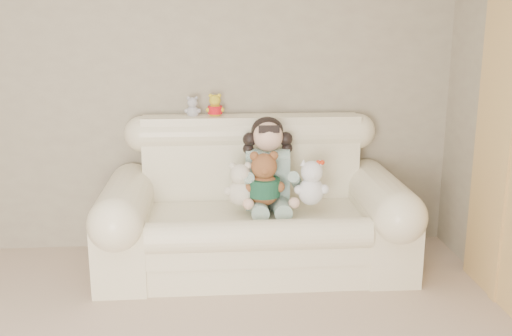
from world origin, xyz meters
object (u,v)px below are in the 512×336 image
(seated_child, at_px, (268,162))
(cream_teddy, at_px, (240,180))
(white_cat, at_px, (311,178))
(brown_teddy, at_px, (264,174))
(sofa, at_px, (255,198))

(seated_child, distance_m, cream_teddy, 0.28)
(white_cat, height_order, cream_teddy, white_cat)
(brown_teddy, distance_m, cream_teddy, 0.16)
(brown_teddy, relative_size, cream_teddy, 1.24)
(brown_teddy, distance_m, white_cat, 0.32)
(sofa, bearing_deg, seated_child, 40.13)
(brown_teddy, xyz_separation_m, cream_teddy, (-0.16, 0.00, -0.04))
(sofa, xyz_separation_m, white_cat, (0.37, -0.13, 0.17))
(brown_teddy, bearing_deg, seated_child, 99.36)
(brown_teddy, bearing_deg, cream_teddy, -159.69)
(seated_child, height_order, white_cat, seated_child)
(brown_teddy, bearing_deg, white_cat, 19.59)
(sofa, bearing_deg, brown_teddy, -65.22)
(cream_teddy, bearing_deg, sofa, 58.73)
(seated_child, relative_size, cream_teddy, 1.87)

